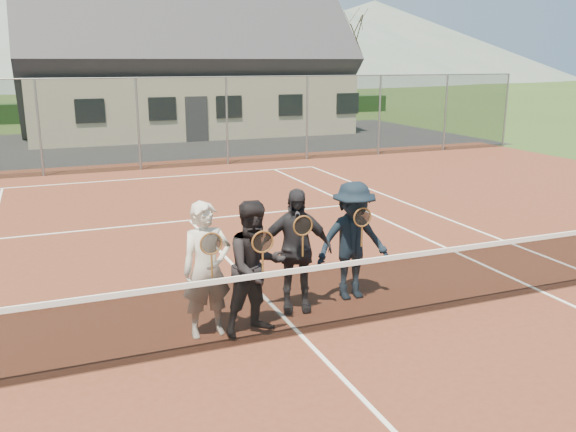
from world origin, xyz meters
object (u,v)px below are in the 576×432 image
object	(u,v)px
tennis_net	(301,299)
player_d	(353,241)
clubhouse	(185,51)
player_a	(207,270)
player_c	(295,250)
player_b	(256,268)

from	to	relation	value
tennis_net	player_d	world-z (taller)	player_d
clubhouse	player_a	world-z (taller)	clubhouse
player_d	player_c	bearing A→B (deg)	-174.17
player_a	player_d	world-z (taller)	same
tennis_net	player_c	xyz separation A→B (m)	(0.27, 0.84, 0.38)
clubhouse	player_d	world-z (taller)	clubhouse
player_a	player_b	world-z (taller)	same
tennis_net	player_b	bearing A→B (deg)	147.36
tennis_net	player_c	bearing A→B (deg)	72.30
player_a	player_d	distance (m)	2.40
player_c	player_d	bearing A→B (deg)	5.83
player_c	player_b	bearing A→B (deg)	-146.17
player_b	player_d	bearing A→B (deg)	19.41
clubhouse	player_d	bearing A→B (deg)	-96.82
clubhouse	player_c	size ratio (longest dim) A/B	8.67
tennis_net	player_a	size ratio (longest dim) A/B	6.49
player_a	player_c	size ratio (longest dim) A/B	1.00
player_b	player_c	distance (m)	0.93
clubhouse	player_b	distance (m)	24.30
player_b	player_d	xyz separation A→B (m)	(1.74, 0.61, -0.00)
player_a	player_d	bearing A→B (deg)	10.71
player_b	player_c	xyz separation A→B (m)	(0.77, 0.51, 0.00)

